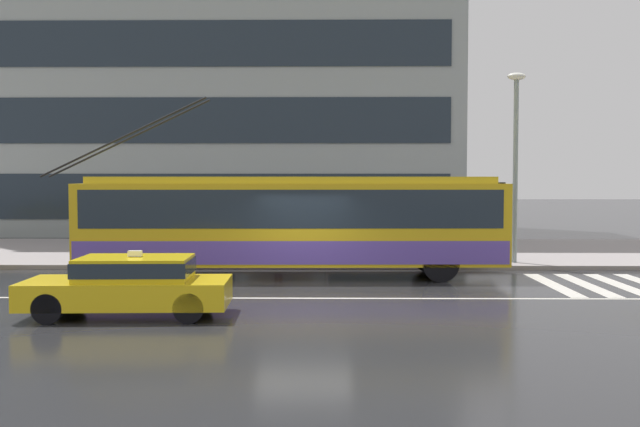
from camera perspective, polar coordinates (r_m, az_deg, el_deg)
name	(u,v)px	position (r m, az deg, el deg)	size (l,w,h in m)	color
ground_plane	(304,291)	(18.92, -1.30, -6.07)	(160.00, 160.00, 0.00)	#262629
sidewalk_slab	(312,252)	(28.07, -0.61, -3.01)	(80.00, 10.00, 0.14)	gray
crosswalk_stripe_edge_near	(553,285)	(20.92, 17.80, -5.34)	(0.44, 4.40, 0.01)	beige
crosswalk_stripe_inner_a	(586,285)	(21.20, 20.14, -5.27)	(0.44, 4.40, 0.01)	beige
crosswalk_stripe_center	(619,285)	(21.51, 22.41, -5.19)	(0.44, 4.40, 0.01)	beige
lane_centre_line	(302,298)	(17.73, -1.44, -6.66)	(72.00, 0.14, 0.01)	silver
trolleybus	(293,222)	(21.38, -2.13, -0.65)	(13.46, 2.76, 5.26)	gold
taxi_oncoming_near	(130,283)	(15.86, -14.66, -5.33)	(4.32, 1.90, 1.39)	yellow
bus_shelter	(281,202)	(25.39, -3.12, 0.90)	(3.56, 1.65, 2.61)	gray
pedestrian_at_shelter	(427,211)	(24.68, 8.39, 0.17)	(1.62, 1.62, 2.01)	#46424A
pedestrian_approaching_curb	(276,212)	(25.07, -3.47, 0.10)	(1.44, 1.44, 1.99)	#594147
pedestrian_walking_past	(214,214)	(25.16, -8.28, -0.07)	(0.99, 0.99, 1.97)	navy
street_lamp	(516,150)	(24.63, 15.10, 4.85)	(0.60, 0.32, 6.20)	gray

